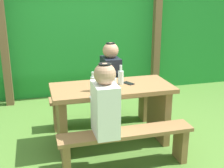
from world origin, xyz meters
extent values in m
plane|color=#4D792F|center=(0.00, 0.00, 0.00)|extent=(12.00, 12.00, 0.00)
cube|color=#20822D|center=(0.00, 2.32, 1.10)|extent=(6.40, 0.86, 2.19)
cube|color=brown|center=(-1.28, 1.68, 0.97)|extent=(0.12, 0.12, 1.94)
cube|color=brown|center=(1.28, 1.68, 0.97)|extent=(0.12, 0.12, 1.94)
cube|color=olive|center=(0.00, 0.00, 0.70)|extent=(1.40, 0.64, 0.05)
cube|color=olive|center=(-0.60, 0.00, 0.34)|extent=(0.08, 0.54, 0.68)
cube|color=olive|center=(0.60, 0.00, 0.34)|extent=(0.08, 0.54, 0.68)
cube|color=olive|center=(0.00, -0.56, 0.40)|extent=(1.40, 0.24, 0.04)
cube|color=olive|center=(-0.62, -0.56, 0.19)|extent=(0.07, 0.22, 0.38)
cube|color=olive|center=(0.62, -0.56, 0.19)|extent=(0.07, 0.22, 0.38)
cube|color=olive|center=(0.00, 0.56, 0.40)|extent=(1.40, 0.24, 0.04)
cube|color=olive|center=(-0.62, 0.56, 0.19)|extent=(0.07, 0.22, 0.38)
cube|color=olive|center=(0.62, 0.56, 0.19)|extent=(0.07, 0.22, 0.38)
cube|color=white|center=(-0.22, -0.56, 0.68)|extent=(0.22, 0.34, 0.52)
sphere|color=tan|center=(-0.22, -0.56, 1.04)|extent=(0.21, 0.21, 0.21)
cylinder|color=black|center=(-0.22, -0.56, 1.13)|extent=(0.12, 0.12, 0.02)
cylinder|color=white|center=(-0.22, -0.42, 0.79)|extent=(0.25, 0.07, 0.15)
cube|color=black|center=(0.13, 0.56, 0.68)|extent=(0.22, 0.34, 0.52)
sphere|color=tan|center=(0.13, 0.56, 1.04)|extent=(0.21, 0.21, 0.21)
cylinder|color=black|center=(0.13, 0.56, 1.13)|extent=(0.12, 0.12, 0.02)
cylinder|color=black|center=(0.13, 0.42, 0.79)|extent=(0.25, 0.07, 0.15)
cylinder|color=silver|center=(0.02, -0.01, 0.78)|extent=(0.07, 0.07, 0.09)
cylinder|color=silver|center=(-0.01, 0.08, 0.82)|extent=(0.07, 0.07, 0.18)
cylinder|color=silver|center=(-0.01, 0.08, 0.95)|extent=(0.03, 0.03, 0.07)
cylinder|color=silver|center=(0.12, 0.04, 0.81)|extent=(0.07, 0.07, 0.16)
cylinder|color=silver|center=(0.12, 0.04, 0.92)|extent=(0.03, 0.03, 0.07)
cylinder|color=silver|center=(-0.25, -0.12, 0.81)|extent=(0.06, 0.06, 0.16)
cylinder|color=silver|center=(-0.25, -0.12, 0.92)|extent=(0.03, 0.03, 0.06)
cube|color=black|center=(0.21, 0.04, 0.73)|extent=(0.12, 0.16, 0.01)
camera|label=1|loc=(-0.85, -3.11, 1.76)|focal=46.92mm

